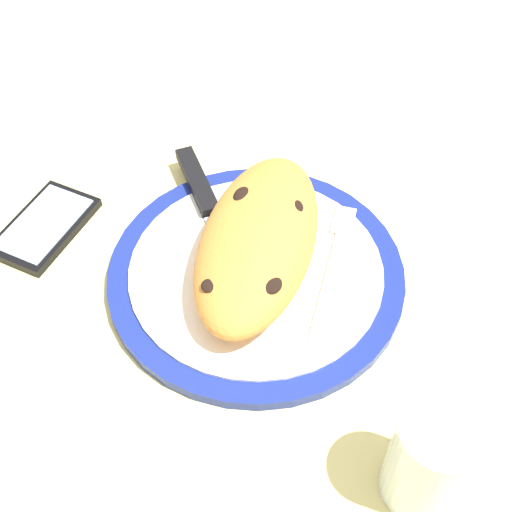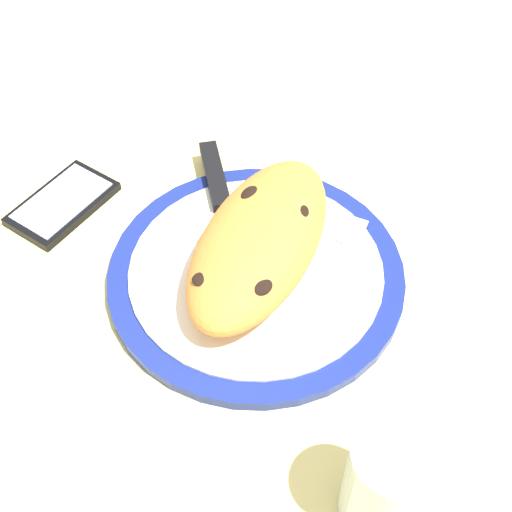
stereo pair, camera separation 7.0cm
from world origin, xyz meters
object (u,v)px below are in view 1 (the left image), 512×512
at_px(plate, 256,274).
at_px(calzone, 254,240).
at_px(water_glass, 429,463).
at_px(smartphone, 45,226).
at_px(knife, 206,201).
at_px(fork, 334,256).

distance_m(plate, calzone, 0.04).
relative_size(plate, water_glass, 2.93).
bearing_deg(calzone, smartphone, 86.64).
distance_m(plate, knife, 0.11).
bearing_deg(water_glass, smartphone, 62.23).
bearing_deg(water_glass, plate, 41.99).
xyz_separation_m(plate, water_glass, (-0.19, -0.17, 0.04)).
height_order(calzone, knife, calzone).
relative_size(calzone, knife, 1.12).
distance_m(plate, smartphone, 0.24).
bearing_deg(plate, smartphone, 84.09).
bearing_deg(smartphone, plate, -95.91).
relative_size(calzone, smartphone, 1.87).
height_order(calzone, smartphone, calzone).
relative_size(plate, calzone, 1.23).
xyz_separation_m(knife, smartphone, (-0.06, 0.17, -0.02)).
bearing_deg(calzone, plate, -161.96).
xyz_separation_m(calzone, knife, (0.07, 0.07, -0.03)).
xyz_separation_m(plate, fork, (0.03, -0.08, 0.01)).
bearing_deg(calzone, knife, 44.04).
bearing_deg(plate, calzone, 18.04).
bearing_deg(fork, plate, 110.76).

